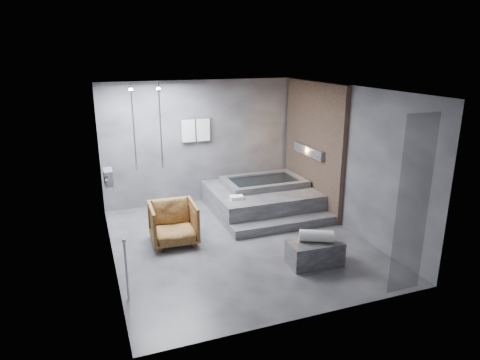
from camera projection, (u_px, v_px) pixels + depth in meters
name	position (u px, v px, depth m)	size (l,w,h in m)	color
room	(255.00, 147.00, 7.80)	(5.00, 5.04, 2.82)	#303032
tub_deck	(261.00, 199.00, 9.53)	(2.20, 2.00, 0.50)	#353538
tub_step	(284.00, 225.00, 8.52)	(2.20, 0.36, 0.18)	#353538
concrete_bench	(315.00, 253.00, 7.09)	(0.88, 0.49, 0.40)	#2D2D2F
driftwood_chair	(173.00, 223.00, 7.83)	(0.82, 0.85, 0.77)	#462A11
rolled_towel	(316.00, 236.00, 7.03)	(0.20, 0.20, 0.55)	white
deck_towel	(237.00, 198.00, 8.73)	(0.26, 0.19, 0.07)	white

